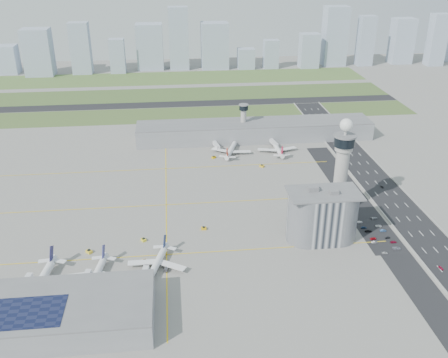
{
  "coord_description": "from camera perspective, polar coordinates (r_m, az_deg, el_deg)",
  "views": [
    {
      "loc": [
        -33.19,
        -270.07,
        161.08
      ],
      "look_at": [
        0.0,
        35.0,
        15.0
      ],
      "focal_mm": 40.0,
      "sensor_mm": 36.0,
      "label": 1
    }
  ],
  "objects": [
    {
      "name": "jet_bridge_near_0",
      "position": [
        274.08,
        -22.36,
        -12.06
      ],
      "size": [
        5.39,
        14.31,
        5.7
      ],
      "primitive_type": null,
      "rotation": [
        0.0,
        0.0,
        1.4
      ],
      "color": "silver",
      "rests_on": "ground"
    },
    {
      "name": "car_lot_4",
      "position": [
        323.35,
        15.68,
        -5.35
      ],
      "size": [
        3.63,
        1.48,
        1.23
      ],
      "primitive_type": "imported",
      "rotation": [
        0.0,
        0.0,
        1.58
      ],
      "color": "navy",
      "rests_on": "ground"
    },
    {
      "name": "landside_road",
      "position": [
        329.77,
        16.69,
        -4.97
      ],
      "size": [
        18.0,
        260.0,
        0.08
      ],
      "primitive_type": "cube",
      "color": "black",
      "rests_on": "ground"
    },
    {
      "name": "car_lot_10",
      "position": [
        327.76,
        17.25,
        -5.14
      ],
      "size": [
        4.1,
        1.9,
        1.14
      ],
      "primitive_type": "imported",
      "rotation": [
        0.0,
        0.0,
        1.57
      ],
      "color": "white",
      "rests_on": "ground"
    },
    {
      "name": "skyline_bldg_11",
      "position": [
        721.72,
        5.38,
        14.03
      ],
      "size": [
        20.22,
        16.18,
        38.97
      ],
      "primitive_type": "cube",
      "color": "#9EADC1",
      "rests_on": "ground"
    },
    {
      "name": "barrier_left",
      "position": [
        341.61,
        17.8,
        -3.9
      ],
      "size": [
        0.6,
        500.0,
        1.2
      ],
      "primitive_type": "cube",
      "color": "#9E9E99",
      "rests_on": "ground"
    },
    {
      "name": "car_hw_1",
      "position": [
        379.47,
        17.61,
        -0.85
      ],
      "size": [
        1.22,
        3.39,
        1.11
      ],
      "primitive_type": "imported",
      "rotation": [
        0.0,
        0.0,
        -0.01
      ],
      "color": "black",
      "rests_on": "ground"
    },
    {
      "name": "tug_3",
      "position": [
        310.43,
        -2.34,
        -5.62
      ],
      "size": [
        3.39,
        2.43,
        1.9
      ],
      "primitive_type": null,
      "rotation": [
        0.0,
        0.0,
        -1.63
      ],
      "color": "gold",
      "rests_on": "ground"
    },
    {
      "name": "airplane_near_a",
      "position": [
        275.26,
        -20.38,
        -10.63
      ],
      "size": [
        43.55,
        49.27,
        12.48
      ],
      "primitive_type": null,
      "rotation": [
        0.0,
        0.0,
        -1.71
      ],
      "color": "white",
      "rests_on": "ground"
    },
    {
      "name": "grass_strip_2",
      "position": [
        669.85,
        -5.0,
        11.45
      ],
      "size": [
        480.0,
        70.0,
        0.08
      ],
      "primitive_type": "cube",
      "color": "#4D6B33",
      "rests_on": "ground"
    },
    {
      "name": "control_tower",
      "position": [
        322.92,
        13.34,
        1.76
      ],
      "size": [
        14.0,
        14.0,
        64.5
      ],
      "color": "#ADAAA5",
      "rests_on": "ground"
    },
    {
      "name": "jet_bridge_far_1",
      "position": [
        440.41,
        5.38,
        4.28
      ],
      "size": [
        5.39,
        14.31,
        5.7
      ],
      "primitive_type": null,
      "rotation": [
        0.0,
        0.0,
        -1.4
      ],
      "color": "silver",
      "rests_on": "ground"
    },
    {
      "name": "runway",
      "position": [
        556.06,
        -4.63,
        8.54
      ],
      "size": [
        480.0,
        22.0,
        0.1
      ],
      "primitive_type": "cube",
      "color": "black",
      "rests_on": "ground"
    },
    {
      "name": "airplane_near_b",
      "position": [
        272.09,
        -14.56,
        -10.37
      ],
      "size": [
        39.48,
        44.32,
        11.01
      ],
      "primitive_type": null,
      "rotation": [
        0.0,
        0.0,
        -1.74
      ],
      "color": "white",
      "rests_on": "ground"
    },
    {
      "name": "skyline_bldg_3",
      "position": [
        748.64,
        -23.71,
        12.4
      ],
      "size": [
        32.3,
        25.84,
        36.93
      ],
      "primitive_type": "cube",
      "color": "#9EADC1",
      "rests_on": "ground"
    },
    {
      "name": "skyline_bldg_8",
      "position": [
        711.85,
        -5.21,
        15.7
      ],
      "size": [
        26.33,
        21.06,
        83.39
      ],
      "primitive_type": "cube",
      "color": "#9EADC1",
      "rests_on": "ground"
    },
    {
      "name": "car_lot_3",
      "position": [
        320.34,
        16.17,
        -5.73
      ],
      "size": [
        4.49,
        1.96,
        1.29
      ],
      "primitive_type": "imported",
      "rotation": [
        0.0,
        0.0,
        1.61
      ],
      "color": "black",
      "rests_on": "ground"
    },
    {
      "name": "car_lot_9",
      "position": [
        323.52,
        17.73,
        -5.63
      ],
      "size": [
        3.9,
        1.49,
        1.27
      ],
      "primitive_type": "imported",
      "rotation": [
        0.0,
        0.0,
        1.61
      ],
      "color": "#2C5183",
      "rests_on": "ground"
    },
    {
      "name": "skyline_bldg_16",
      "position": [
        793.56,
        23.16,
        14.42
      ],
      "size": [
        23.04,
        18.43,
        71.56
      ],
      "primitive_type": "cube",
      "color": "#9EADC1",
      "rests_on": "ground"
    },
    {
      "name": "taxiway_line_v",
      "position": [
        340.64,
        -6.62,
        -2.95
      ],
      "size": [
        0.6,
        260.0,
        0.01
      ],
      "primitive_type": "cube",
      "color": "yellow",
      "rests_on": "ground"
    },
    {
      "name": "skyline_bldg_10",
      "position": [
        717.15,
        2.53,
        13.59
      ],
      "size": [
        23.01,
        18.41,
        27.75
      ],
      "primitive_type": "cube",
      "color": "#9EADC1",
      "rests_on": "ground"
    },
    {
      "name": "tug_0",
      "position": [
        298.57,
        -15.17,
        -7.97
      ],
      "size": [
        4.23,
        4.25,
        2.07
      ],
      "primitive_type": null,
      "rotation": [
        0.0,
        0.0,
        -2.37
      ],
      "color": "yellow",
      "rests_on": "ground"
    },
    {
      "name": "jet_bridge_near_2",
      "position": [
        262.95,
        -9.47,
        -11.95
      ],
      "size": [
        5.39,
        14.31,
        5.7
      ],
      "primitive_type": null,
      "rotation": [
        0.0,
        0.0,
        1.4
      ],
      "color": "silver",
      "rests_on": "ground"
    },
    {
      "name": "car_lot_1",
      "position": [
        310.22,
        16.83,
        -6.92
      ],
      "size": [
        3.96,
        1.94,
        1.25
      ],
      "primitive_type": "imported",
      "rotation": [
        0.0,
        0.0,
        1.74
      ],
      "color": "gray",
      "rests_on": "ground"
    },
    {
      "name": "tug_4",
      "position": [
        410.99,
        -1.18,
        2.52
      ],
      "size": [
        4.1,
        3.95,
        1.97
      ],
      "primitive_type": null,
      "rotation": [
        0.0,
        0.0,
        2.26
      ],
      "color": "#DAA403",
      "rests_on": "ground"
    },
    {
      "name": "admin_building",
      "position": [
        300.08,
        11.15,
        -4.14
      ],
      "size": [
        42.0,
        24.0,
        33.5
      ],
      "color": "#B2B2B7",
      "rests_on": "ground"
    },
    {
      "name": "taxiway_line_h_1",
      "position": [
        340.64,
        -6.62,
        -2.95
      ],
      "size": [
        260.0,
        0.6,
        0.01
      ],
      "primitive_type": "cube",
      "color": "yellow",
      "rests_on": "ground"
    },
    {
      "name": "jet_bridge_far_0",
      "position": [
        433.52,
        -1.13,
        4.04
      ],
      "size": [
        5.39,
        14.31,
        5.7
      ],
      "primitive_type": null,
      "rotation": [
        0.0,
        0.0,
        -1.4
      ],
      "color": "silver",
      "rests_on": "ground"
    },
    {
      "name": "car_hw_4",
      "position": [
        499.2,
        10.67,
        6.25
      ],
      "size": [
        1.86,
        3.65,
        1.19
      ],
      "primitive_type": "imported",
      "rotation": [
        0.0,
        0.0,
        0.13
      ],
      "color": "slate",
      "rests_on": "ground"
    },
    {
      "name": "car_lot_11",
      "position": [
        335.63,
        16.78,
        -4.3
      ],
      "size": [
        4.59,
        2.33,
        1.28
      ],
      "primitive_type": "imported",
      "rotation": [
        0.0,
        0.0,
        1.7
      ],
      "color": "gray",
      "rests_on": "ground"
    },
    {
      "name": "tug_1",
      "position": [
        302.8,
        -9.18,
        -6.84
      ],
      "size": [
        3.59,
        3.93,
        1.88
      ],
      "primitive_type": null,
      "rotation": [
        0.0,
        0.0,
        0.55
      ],
      "color": "yellow",
      "rests_on": "ground"
    },
    {
      "name": "highway",
      "position": [
        347.61,
        19.91,
        -3.81
      ],
      "size": [
        28.0,
        500.0,
        0.1
      ],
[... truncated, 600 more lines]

